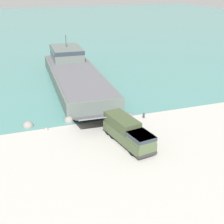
% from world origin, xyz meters
% --- Properties ---
extents(ground_plane, '(240.00, 240.00, 0.00)m').
position_xyz_m(ground_plane, '(0.00, 0.00, 0.00)').
color(ground_plane, '#A8A59E').
extents(water_surface, '(240.00, 180.00, 0.01)m').
position_xyz_m(water_surface, '(0.00, 93.82, 0.00)').
color(water_surface, '#477F7A').
rests_on(water_surface, ground_plane).
extents(landing_craft, '(9.59, 35.03, 7.19)m').
position_xyz_m(landing_craft, '(-0.66, 21.81, 1.71)').
color(landing_craft, '#56605B').
rests_on(landing_craft, ground_plane).
extents(military_truck, '(3.60, 8.33, 2.79)m').
position_xyz_m(military_truck, '(-0.28, -3.17, 1.46)').
color(military_truck, '#475638').
rests_on(military_truck, ground_plane).
extents(soldier_on_ramp, '(0.34, 0.49, 1.67)m').
position_xyz_m(soldier_on_ramp, '(2.07, -4.59, 0.96)').
color(soldier_on_ramp, '#3D4C33').
rests_on(soldier_on_ramp, ground_plane).
extents(mooring_bollard, '(0.32, 0.32, 0.72)m').
position_xyz_m(mooring_bollard, '(4.47, 2.66, 0.39)').
color(mooring_bollard, '#333338').
rests_on(mooring_bollard, ground_plane).
extents(shoreline_rock_a, '(0.56, 0.56, 0.56)m').
position_xyz_m(shoreline_rock_a, '(-8.62, 3.45, 0.00)').
color(shoreline_rock_a, gray).
rests_on(shoreline_rock_a, ground_plane).
extents(shoreline_rock_b, '(1.39, 1.39, 1.39)m').
position_xyz_m(shoreline_rock_b, '(-10.67, 5.21, 0.00)').
color(shoreline_rock_b, gray).
rests_on(shoreline_rock_b, ground_plane).
extents(shoreline_rock_c, '(1.33, 1.33, 1.33)m').
position_xyz_m(shoreline_rock_c, '(-5.38, 4.99, 0.00)').
color(shoreline_rock_c, gray).
rests_on(shoreline_rock_c, ground_plane).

